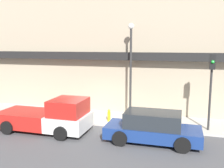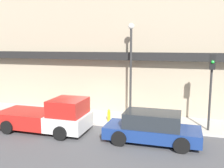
{
  "view_description": "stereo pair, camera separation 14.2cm",
  "coord_description": "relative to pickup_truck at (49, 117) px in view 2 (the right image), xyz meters",
  "views": [
    {
      "loc": [
        5.09,
        -13.22,
        4.66
      ],
      "look_at": [
        0.93,
        1.16,
        2.32
      ],
      "focal_mm": 40.0,
      "sensor_mm": 36.0,
      "label": 1
    },
    {
      "loc": [
        5.22,
        -13.18,
        4.66
      ],
      "look_at": [
        0.93,
        1.16,
        2.32
      ],
      "focal_mm": 40.0,
      "sensor_mm": 36.0,
      "label": 2
    }
  ],
  "objects": [
    {
      "name": "sidewalk",
      "position": [
        1.81,
        3.06,
        -0.75
      ],
      "size": [
        36.0,
        2.91,
        0.12
      ],
      "color": "#B7B2A8",
      "rests_on": "ground"
    },
    {
      "name": "ground_plane",
      "position": [
        1.81,
        1.6,
        -0.81
      ],
      "size": [
        80.0,
        80.0,
        0.0
      ],
      "primitive_type": "plane",
      "color": "#4C4C4F"
    },
    {
      "name": "fire_hydrant",
      "position": [
        2.69,
        2.25,
        -0.33
      ],
      "size": [
        0.18,
        0.18,
        0.74
      ],
      "color": "yellow",
      "rests_on": "sidewalk"
    },
    {
      "name": "building",
      "position": [
        1.83,
        5.99,
        3.58
      ],
      "size": [
        19.8,
        3.8,
        10.09
      ],
      "color": "tan",
      "rests_on": "ground"
    },
    {
      "name": "pickup_truck",
      "position": [
        0.0,
        0.0,
        0.0
      ],
      "size": [
        5.06,
        2.29,
        1.87
      ],
      "rotation": [
        0.0,
        0.0,
        0.02
      ],
      "color": "silver",
      "rests_on": "ground"
    },
    {
      "name": "parked_car",
      "position": [
        5.58,
        0.0,
        -0.08
      ],
      "size": [
        4.54,
        1.98,
        1.51
      ],
      "rotation": [
        0.0,
        0.0,
        -0.03
      ],
      "color": "navy",
      "rests_on": "ground"
    },
    {
      "name": "traffic_light",
      "position": [
        8.3,
        2.21,
        2.1
      ],
      "size": [
        0.28,
        0.42,
        4.09
      ],
      "color": "#2D2D2D",
      "rests_on": "sidewalk"
    },
    {
      "name": "street_lamp",
      "position": [
        3.72,
        3.54,
        2.94
      ],
      "size": [
        0.36,
        0.36,
        5.85
      ],
      "color": "#2D2D2D",
      "rests_on": "sidewalk"
    }
  ]
}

